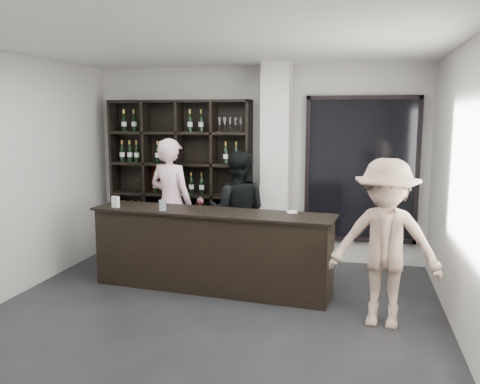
% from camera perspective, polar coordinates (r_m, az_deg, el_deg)
% --- Properties ---
extents(floor, '(5.00, 5.50, 0.01)m').
position_cam_1_polar(floor, '(5.45, -4.13, -14.97)').
color(floor, black).
rests_on(floor, ground).
extents(wine_shelf, '(2.20, 0.35, 2.40)m').
position_cam_1_polar(wine_shelf, '(7.85, -6.71, 1.44)').
color(wine_shelf, black).
rests_on(wine_shelf, floor).
extents(structural_column, '(0.40, 0.40, 2.90)m').
position_cam_1_polar(structural_column, '(7.36, 4.08, 2.96)').
color(structural_column, silver).
rests_on(structural_column, floor).
extents(glass_panel, '(1.60, 0.08, 2.10)m').
position_cam_1_polar(glass_panel, '(7.49, 13.45, 2.46)').
color(glass_panel, black).
rests_on(glass_panel, floor).
extents(tasting_counter, '(3.05, 0.64, 1.00)m').
position_cam_1_polar(tasting_counter, '(6.38, -3.26, -6.55)').
color(tasting_counter, black).
rests_on(tasting_counter, floor).
extents(taster_pink, '(0.77, 0.61, 1.85)m').
position_cam_1_polar(taster_pink, '(7.36, -7.75, -1.20)').
color(taster_pink, '#FFC6D4').
rests_on(taster_pink, floor).
extents(taster_black, '(0.86, 0.70, 1.69)m').
position_cam_1_polar(taster_black, '(7.05, -0.23, -2.25)').
color(taster_black, black).
rests_on(taster_black, floor).
extents(customer, '(1.22, 0.82, 1.75)m').
position_cam_1_polar(customer, '(5.42, 15.99, -5.60)').
color(customer, gray).
rests_on(customer, floor).
extents(wine_glass, '(0.11, 0.11, 0.21)m').
position_cam_1_polar(wine_glass, '(6.20, -4.48, -1.30)').
color(wine_glass, white).
rests_on(wine_glass, tasting_counter).
extents(spit_cup, '(0.11, 0.11, 0.13)m').
position_cam_1_polar(spit_cup, '(6.37, -8.68, -1.48)').
color(spit_cup, silver).
rests_on(spit_cup, tasting_counter).
extents(napkin_stack, '(0.14, 0.14, 0.02)m').
position_cam_1_polar(napkin_stack, '(6.17, 5.85, -2.24)').
color(napkin_stack, white).
rests_on(napkin_stack, tasting_counter).
extents(card_stand, '(0.10, 0.07, 0.14)m').
position_cam_1_polar(card_stand, '(6.68, -13.80, -1.09)').
color(card_stand, white).
rests_on(card_stand, tasting_counter).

